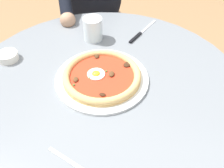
{
  "coord_description": "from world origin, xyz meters",
  "views": [
    {
      "loc": [
        0.55,
        0.21,
        1.31
      ],
      "look_at": [
        -0.01,
        0.03,
        0.73
      ],
      "focal_mm": 39.05,
      "sensor_mm": 36.0,
      "label": 1
    }
  ],
  "objects_px": {
    "ramekin_capers": "(8,56)",
    "cafe_chair_diner": "(91,12)",
    "diner_person": "(93,23)",
    "pizza_on_plate": "(102,76)",
    "steak_knife": "(139,34)",
    "dining_table": "(105,115)",
    "water_glass": "(93,30)",
    "fork_utensil": "(76,165)"
  },
  "relations": [
    {
      "from": "ramekin_capers",
      "to": "cafe_chair_diner",
      "type": "distance_m",
      "value": 0.79
    },
    {
      "from": "diner_person",
      "to": "cafe_chair_diner",
      "type": "distance_m",
      "value": 0.15
    },
    {
      "from": "pizza_on_plate",
      "to": "steak_knife",
      "type": "distance_m",
      "value": 0.31
    },
    {
      "from": "dining_table",
      "to": "ramekin_capers",
      "type": "bearing_deg",
      "value": -91.93
    },
    {
      "from": "water_glass",
      "to": "diner_person",
      "type": "relative_size",
      "value": 0.08
    },
    {
      "from": "dining_table",
      "to": "water_glass",
      "type": "relative_size",
      "value": 10.5
    },
    {
      "from": "steak_knife",
      "to": "water_glass",
      "type": "bearing_deg",
      "value": -63.72
    },
    {
      "from": "steak_knife",
      "to": "ramekin_capers",
      "type": "height_order",
      "value": "ramekin_capers"
    },
    {
      "from": "fork_utensil",
      "to": "cafe_chair_diner",
      "type": "relative_size",
      "value": 0.2
    },
    {
      "from": "fork_utensil",
      "to": "cafe_chair_diner",
      "type": "height_order",
      "value": "cafe_chair_diner"
    },
    {
      "from": "dining_table",
      "to": "cafe_chair_diner",
      "type": "distance_m",
      "value": 0.86
    },
    {
      "from": "dining_table",
      "to": "pizza_on_plate",
      "type": "xyz_separation_m",
      "value": [
        -0.02,
        -0.01,
        0.19
      ]
    },
    {
      "from": "diner_person",
      "to": "steak_knife",
      "type": "bearing_deg",
      "value": 47.67
    },
    {
      "from": "dining_table",
      "to": "pizza_on_plate",
      "type": "distance_m",
      "value": 0.19
    },
    {
      "from": "pizza_on_plate",
      "to": "steak_knife",
      "type": "height_order",
      "value": "pizza_on_plate"
    },
    {
      "from": "diner_person",
      "to": "cafe_chair_diner",
      "type": "bearing_deg",
      "value": -155.45
    },
    {
      "from": "pizza_on_plate",
      "to": "diner_person",
      "type": "relative_size",
      "value": 0.26
    },
    {
      "from": "dining_table",
      "to": "diner_person",
      "type": "distance_m",
      "value": 0.71
    },
    {
      "from": "pizza_on_plate",
      "to": "cafe_chair_diner",
      "type": "distance_m",
      "value": 0.86
    },
    {
      "from": "water_glass",
      "to": "pizza_on_plate",
      "type": "bearing_deg",
      "value": 27.78
    },
    {
      "from": "dining_table",
      "to": "water_glass",
      "type": "height_order",
      "value": "water_glass"
    },
    {
      "from": "water_glass",
      "to": "cafe_chair_diner",
      "type": "bearing_deg",
      "value": -156.51
    },
    {
      "from": "water_glass",
      "to": "cafe_chair_diner",
      "type": "height_order",
      "value": "cafe_chair_diner"
    },
    {
      "from": "steak_knife",
      "to": "cafe_chair_diner",
      "type": "distance_m",
      "value": 0.64
    },
    {
      "from": "steak_knife",
      "to": "fork_utensil",
      "type": "xyz_separation_m",
      "value": [
        0.63,
        -0.02,
        -0.0
      ]
    },
    {
      "from": "pizza_on_plate",
      "to": "fork_utensil",
      "type": "xyz_separation_m",
      "value": [
        0.32,
        0.04,
        -0.01
      ]
    },
    {
      "from": "water_glass",
      "to": "cafe_chair_diner",
      "type": "xyz_separation_m",
      "value": [
        -0.54,
        -0.23,
        -0.23
      ]
    },
    {
      "from": "pizza_on_plate",
      "to": "fork_utensil",
      "type": "height_order",
      "value": "pizza_on_plate"
    },
    {
      "from": "water_glass",
      "to": "ramekin_capers",
      "type": "height_order",
      "value": "water_glass"
    },
    {
      "from": "fork_utensil",
      "to": "cafe_chair_diner",
      "type": "xyz_separation_m",
      "value": [
        -1.08,
        -0.39,
        -0.2
      ]
    },
    {
      "from": "pizza_on_plate",
      "to": "fork_utensil",
      "type": "relative_size",
      "value": 1.82
    },
    {
      "from": "dining_table",
      "to": "pizza_on_plate",
      "type": "bearing_deg",
      "value": -140.85
    },
    {
      "from": "cafe_chair_diner",
      "to": "steak_knife",
      "type": "bearing_deg",
      "value": 42.21
    },
    {
      "from": "dining_table",
      "to": "steak_knife",
      "type": "xyz_separation_m",
      "value": [
        -0.33,
        0.04,
        0.17
      ]
    },
    {
      "from": "pizza_on_plate",
      "to": "cafe_chair_diner",
      "type": "bearing_deg",
      "value": -155.22
    },
    {
      "from": "steak_knife",
      "to": "diner_person",
      "type": "relative_size",
      "value": 0.17
    },
    {
      "from": "pizza_on_plate",
      "to": "water_glass",
      "type": "height_order",
      "value": "water_glass"
    },
    {
      "from": "ramekin_capers",
      "to": "steak_knife",
      "type": "bearing_deg",
      "value": 126.09
    },
    {
      "from": "dining_table",
      "to": "diner_person",
      "type": "height_order",
      "value": "diner_person"
    },
    {
      "from": "steak_knife",
      "to": "diner_person",
      "type": "bearing_deg",
      "value": -132.33
    },
    {
      "from": "fork_utensil",
      "to": "diner_person",
      "type": "relative_size",
      "value": 0.15
    },
    {
      "from": "dining_table",
      "to": "steak_knife",
      "type": "height_order",
      "value": "steak_knife"
    }
  ]
}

